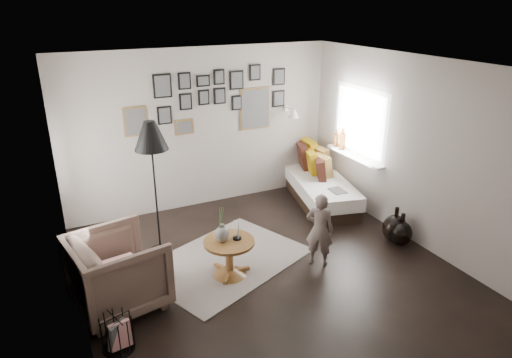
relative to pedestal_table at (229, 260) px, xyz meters
name	(u,v)px	position (x,y,z in m)	size (l,w,h in m)	color
ground	(270,272)	(0.49, -0.16, -0.23)	(4.80, 4.80, 0.00)	black
wall_back	(202,129)	(0.49, 2.24, 1.07)	(4.50, 4.50, 0.00)	gray
wall_front	(422,284)	(0.49, -2.56, 1.07)	(4.50, 4.50, 0.00)	gray
wall_left	(68,215)	(-1.76, -0.16, 1.07)	(4.80, 4.80, 0.00)	gray
wall_right	(415,152)	(2.74, -0.16, 1.07)	(4.80, 4.80, 0.00)	gray
ceiling	(272,66)	(0.49, -0.16, 2.37)	(4.80, 4.80, 0.00)	white
door_left	(63,194)	(-1.75, 1.04, 0.82)	(0.00, 2.14, 2.14)	white
window_right	(349,151)	(2.66, 1.19, 0.70)	(0.15, 1.32, 1.30)	white
gallery_wall	(218,101)	(0.78, 2.23, 1.51)	(2.74, 0.03, 1.08)	olive
wall_sconce	(293,113)	(2.04, 1.98, 1.23)	(0.18, 0.36, 0.16)	white
rug	(225,261)	(0.08, 0.34, -0.22)	(2.07, 1.45, 0.01)	silver
pedestal_table	(229,260)	(0.00, 0.00, 0.00)	(0.64, 0.64, 0.50)	brown
vase	(222,231)	(-0.08, 0.02, 0.41)	(0.18, 0.18, 0.45)	black
candles	(237,231)	(0.11, 0.00, 0.38)	(0.11, 0.11, 0.24)	black
daybed	(318,184)	(2.28, 1.48, 0.07)	(1.24, 2.01, 0.92)	black
magazine_on_daybed	(338,191)	(2.22, 0.84, 0.20)	(0.21, 0.28, 0.02)	black
armchair	(118,272)	(-1.34, 0.00, 0.21)	(0.94, 0.96, 0.88)	brown
armchair_cushion	(120,266)	(-1.31, 0.05, 0.25)	(0.40, 0.40, 0.10)	white
floor_lamp	(151,141)	(-0.63, 0.98, 1.37)	(0.43, 0.43, 1.85)	black
magazine_basket	(117,333)	(-1.51, -0.72, -0.04)	(0.39, 0.39, 0.38)	black
demijohn_large	(395,228)	(2.48, -0.23, -0.02)	(0.35, 0.35, 0.53)	black
demijohn_small	(401,233)	(2.49, -0.35, -0.05)	(0.31, 0.31, 0.49)	black
child	(320,230)	(1.17, -0.24, 0.27)	(0.36, 0.24, 1.00)	#695953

